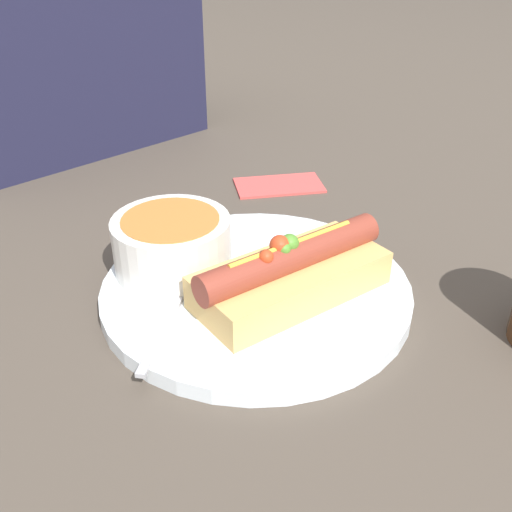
{
  "coord_description": "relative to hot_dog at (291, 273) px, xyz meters",
  "views": [
    {
      "loc": [
        -0.31,
        -0.33,
        0.32
      ],
      "look_at": [
        0.0,
        0.0,
        0.04
      ],
      "focal_mm": 42.0,
      "sensor_mm": 36.0,
      "label": 1
    }
  ],
  "objects": [
    {
      "name": "spoon",
      "position": [
        -0.07,
        0.07,
        -0.02
      ],
      "size": [
        0.13,
        0.1,
        0.01
      ],
      "rotation": [
        0.0,
        0.0,
        0.64
      ],
      "color": "#B7B7BC",
      "rests_on": "dinner_plate"
    },
    {
      "name": "dinner_plate",
      "position": [
        -0.01,
        0.03,
        -0.03
      ],
      "size": [
        0.28,
        0.28,
        0.01
      ],
      "color": "white",
      "rests_on": "ground_plane"
    },
    {
      "name": "napkin",
      "position": [
        0.18,
        0.19,
        -0.03
      ],
      "size": [
        0.13,
        0.11,
        0.01
      ],
      "rotation": [
        0.0,
        0.0,
        -0.57
      ],
      "color": "#E04C47",
      "rests_on": "ground_plane"
    },
    {
      "name": "hot_dog",
      "position": [
        0.0,
        0.0,
        0.0
      ],
      "size": [
        0.19,
        0.1,
        0.06
      ],
      "rotation": [
        0.0,
        0.0,
        -0.13
      ],
      "color": "#DBAD60",
      "rests_on": "dinner_plate"
    },
    {
      "name": "soup_bowl",
      "position": [
        -0.05,
        0.11,
        0.01
      ],
      "size": [
        0.11,
        0.11,
        0.05
      ],
      "color": "silver",
      "rests_on": "dinner_plate"
    },
    {
      "name": "ground_plane",
      "position": [
        -0.01,
        0.03,
        -0.04
      ],
      "size": [
        4.0,
        4.0,
        0.0
      ],
      "primitive_type": "plane",
      "color": "#4C4238"
    }
  ]
}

